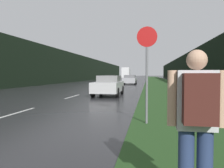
# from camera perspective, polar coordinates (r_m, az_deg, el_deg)

# --- Properties ---
(grass_verge) EXTENTS (6.00, 240.00, 0.02)m
(grass_verge) POSITION_cam_1_polar(r_m,az_deg,el_deg) (39.99, 12.23, 0.13)
(grass_verge) COLOR #26471E
(grass_verge) RESTS_ON ground_plane
(lane_stripe_b) EXTENTS (0.12, 3.00, 0.01)m
(lane_stripe_b) POSITION_cam_1_polar(r_m,az_deg,el_deg) (9.83, -22.36, -6.57)
(lane_stripe_b) COLOR silver
(lane_stripe_b) RESTS_ON ground_plane
(lane_stripe_c) EXTENTS (0.12, 3.00, 0.01)m
(lane_stripe_c) POSITION_cam_1_polar(r_m,az_deg,el_deg) (16.19, -9.46, -2.99)
(lane_stripe_c) COLOR silver
(lane_stripe_c) RESTS_ON ground_plane
(lane_stripe_d) EXTENTS (0.12, 3.00, 0.01)m
(lane_stripe_d) POSITION_cam_1_polar(r_m,az_deg,el_deg) (22.92, -4.01, -1.42)
(lane_stripe_d) COLOR silver
(lane_stripe_d) RESTS_ON ground_plane
(lane_stripe_e) EXTENTS (0.12, 3.00, 0.01)m
(lane_stripe_e) POSITION_cam_1_polar(r_m,az_deg,el_deg) (29.78, -1.05, -0.56)
(lane_stripe_e) COLOR silver
(lane_stripe_e) RESTS_ON ground_plane
(treeline_far_side) EXTENTS (2.00, 140.00, 5.69)m
(treeline_far_side) POSITION_cam_1_polar(r_m,az_deg,el_deg) (52.27, -8.63, 3.77)
(treeline_far_side) COLOR black
(treeline_far_side) RESTS_ON ground_plane
(treeline_near_side) EXTENTS (2.00, 140.00, 5.72)m
(treeline_near_side) POSITION_cam_1_polar(r_m,az_deg,el_deg) (50.62, 18.36, 3.74)
(treeline_near_side) COLOR black
(treeline_near_side) RESTS_ON ground_plane
(stop_sign) EXTENTS (0.60, 0.07, 2.91)m
(stop_sign) POSITION_cam_1_polar(r_m,az_deg,el_deg) (7.15, 8.38, 4.17)
(stop_sign) COLOR slate
(stop_sign) RESTS_ON ground_plane
(hitchhiker_with_backpack) EXTENTS (0.61, 0.42, 1.76)m
(hitchhiker_with_backpack) POSITION_cam_1_polar(r_m,az_deg,el_deg) (2.71, 19.68, -8.06)
(hitchhiker_with_backpack) COLOR navy
(hitchhiker_with_backpack) RESTS_ON ground_plane
(car_passing_near) EXTENTS (1.82, 4.51, 1.41)m
(car_passing_near) POSITION_cam_1_polar(r_m,az_deg,el_deg) (16.83, -0.81, -0.32)
(car_passing_near) COLOR #BCBCBC
(car_passing_near) RESTS_ON ground_plane
(car_passing_far) EXTENTS (2.02, 4.74, 1.41)m
(car_passing_far) POSITION_cam_1_polar(r_m,az_deg,el_deg) (36.12, 4.27, 1.08)
(car_passing_far) COLOR #9E9EA3
(car_passing_far) RESTS_ON ground_plane
(car_oncoming) EXTENTS (2.01, 4.04, 1.37)m
(car_oncoming) POSITION_cam_1_polar(r_m,az_deg,el_deg) (45.53, -0.53, 1.30)
(car_oncoming) COLOR #4C514C
(car_oncoming) RESTS_ON ground_plane
(delivery_truck) EXTENTS (2.57, 7.04, 3.77)m
(delivery_truck) POSITION_cam_1_polar(r_m,az_deg,el_deg) (79.31, 3.41, 2.64)
(delivery_truck) COLOR gray
(delivery_truck) RESTS_ON ground_plane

